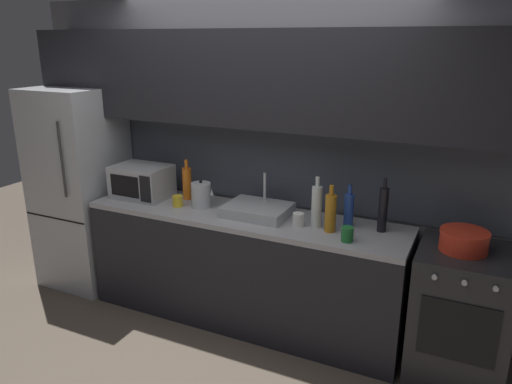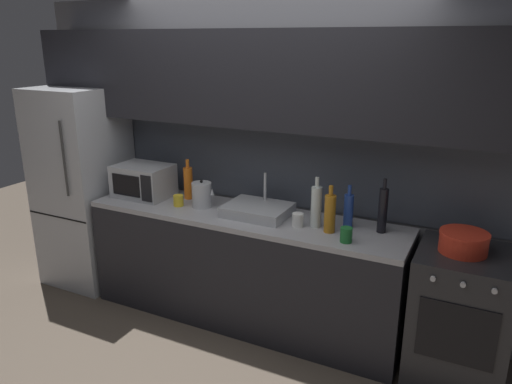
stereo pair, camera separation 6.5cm
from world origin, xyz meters
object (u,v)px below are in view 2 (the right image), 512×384
wine_bottle_orange (188,182)px  wine_bottle_blue (348,210)px  mug_green (346,235)px  mug_yellow (178,201)px  wine_bottle_clear (316,206)px  kettle (202,195)px  wine_bottle_dark (383,210)px  cooking_pot (464,242)px  oven_range (460,316)px  refrigerator (84,187)px  mug_white (298,220)px  wine_bottle_amber (330,213)px  microwave (143,181)px

wine_bottle_orange → wine_bottle_blue: wine_bottle_orange is taller
mug_green → mug_yellow: bearing=175.6°
mug_yellow → wine_bottle_clear: bearing=3.2°
kettle → wine_bottle_dark: (1.40, 0.10, 0.06)m
cooking_pot → mug_yellow: bearing=-178.3°
oven_range → refrigerator: bearing=180.0°
cooking_pot → oven_range: bearing=-2.1°
wine_bottle_clear → wine_bottle_blue: bearing=22.0°
oven_range → wine_bottle_orange: 2.27m
wine_bottle_clear → mug_white: bearing=-155.3°
cooking_pot → refrigerator: bearing=-180.0°
kettle → wine_bottle_amber: bearing=-2.9°
microwave → mug_green: bearing=-5.9°
mug_white → cooking_pot: (1.09, 0.05, 0.02)m
wine_bottle_blue → mug_white: 0.36m
oven_range → kettle: bearing=179.8°
microwave → cooking_pot: microwave is taller
refrigerator → kettle: size_ratio=8.01×
mug_white → oven_range: bearing=2.5°
wine_bottle_orange → cooking_pot: size_ratio=1.12×
oven_range → wine_bottle_dark: bearing=169.3°
wine_bottle_amber → wine_bottle_dark: bearing=25.8°
cooking_pot → microwave: bearing=179.6°
mug_white → mug_yellow: (-1.02, -0.01, -0.00)m
refrigerator → wine_bottle_orange: 1.07m
microwave → kettle: (0.59, -0.01, -0.03)m
refrigerator → mug_green: bearing=-3.9°
wine_bottle_clear → wine_bottle_amber: wine_bottle_clear is taller
oven_range → wine_bottle_amber: wine_bottle_amber is taller
kettle → microwave: bearing=178.7°
kettle → mug_white: (0.84, -0.06, -0.05)m
oven_range → microwave: (-2.56, 0.02, 0.58)m
refrigerator → mug_white: size_ratio=18.46×
oven_range → wine_bottle_amber: bearing=-176.9°
wine_bottle_clear → mug_green: (0.27, -0.17, -0.10)m
wine_bottle_orange → kettle: bearing=-31.2°
wine_bottle_clear → refrigerator: bearing=-180.0°
wine_bottle_clear → mug_white: 0.17m
microwave → mug_yellow: (0.41, -0.08, -0.09)m
kettle → wine_bottle_amber: 1.08m
mug_yellow → wine_bottle_amber: bearing=0.5°
wine_bottle_orange → mug_white: 1.08m
microwave → wine_bottle_blue: (1.75, 0.07, -0.01)m
wine_bottle_dark → cooking_pot: wine_bottle_dark is taller
wine_bottle_clear → wine_bottle_blue: (0.21, 0.08, -0.03)m
wine_bottle_amber → mug_white: bearing=-179.8°
wine_bottle_amber → mug_green: (0.16, -0.12, -0.09)m
oven_range → wine_bottle_clear: 1.18m
refrigerator → wine_bottle_dark: size_ratio=4.66×
mug_yellow → refrigerator: bearing=176.8°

